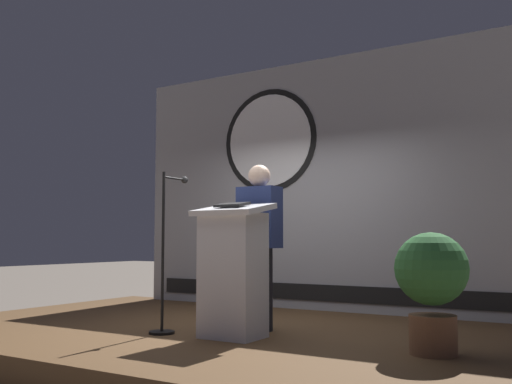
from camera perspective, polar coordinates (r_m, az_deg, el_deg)
The scene contains 7 objects.
ground_plane at distance 5.90m, azimuth -2.30°, elevation -16.20°, with size 40.00×40.00×0.00m, color #6B6056.
stage_platform at distance 5.87m, azimuth -2.30°, elevation -14.76°, with size 6.40×4.00×0.30m, color brown.
banner_display at distance 7.44m, azimuth 5.49°, elevation 0.88°, with size 5.20×0.12×3.19m.
podium at distance 5.26m, azimuth -2.28°, elevation -7.71°, with size 0.64×0.50×1.22m.
speaker_person at distance 5.66m, azimuth 0.33°, elevation -5.26°, with size 0.40×0.26×1.61m.
microphone_stand at distance 5.59m, azimuth -8.91°, elevation -8.19°, with size 0.24×0.47×1.52m.
potted_plant at distance 4.70m, azimuth 16.91°, elevation -8.34°, with size 0.56×0.56×0.93m.
Camera 1 is at (3.19, -4.82, 1.17)m, focal length 40.60 mm.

